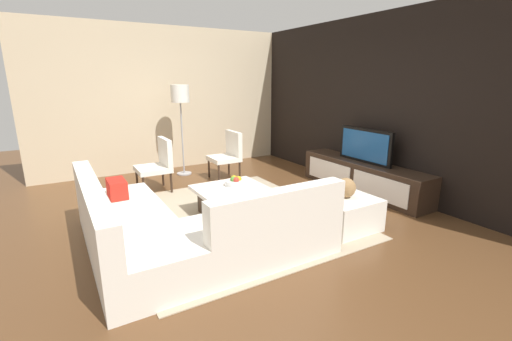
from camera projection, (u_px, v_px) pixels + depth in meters
ground_plane at (232, 221)px, 4.57m from camera, size 14.00×14.00×0.00m
feature_wall_back at (382, 105)px, 5.54m from camera, size 6.40×0.12×2.80m
side_wall_left at (168, 100)px, 6.97m from camera, size 0.12×5.20×2.80m
area_rug at (229, 218)px, 4.65m from camera, size 3.09×2.73×0.01m
media_console at (362, 177)px, 5.69m from camera, size 2.37×0.50×0.50m
television at (365, 146)px, 5.55m from camera, size 1.04×0.06×0.55m
sectional_couch at (179, 229)px, 3.65m from camera, size 2.34×2.34×0.81m
coffee_table at (235, 203)px, 4.65m from camera, size 1.05×0.93×0.38m
accent_chair_near at (158, 162)px, 5.69m from camera, size 0.55×0.52×0.87m
floor_lamp at (180, 99)px, 6.42m from camera, size 0.34×0.34×1.70m
ottoman at (344, 212)px, 4.32m from camera, size 0.70×0.70×0.40m
fruit_bowl at (235, 182)px, 4.79m from camera, size 0.28×0.28×0.14m
accent_chair_far at (228, 152)px, 6.42m from camera, size 0.53×0.50×0.87m
decorative_ball at (346, 188)px, 4.24m from camera, size 0.24×0.24×0.24m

